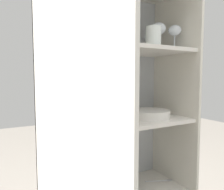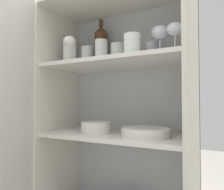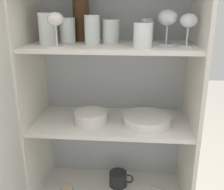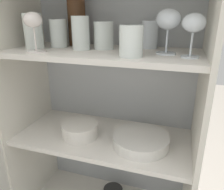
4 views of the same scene
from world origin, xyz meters
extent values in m
cube|color=#B2B7BC|center=(0.00, 0.37, 0.76)|extent=(0.80, 0.02, 1.52)
cube|color=silver|center=(-0.39, 0.18, 0.76)|extent=(0.02, 0.39, 1.52)
cube|color=silver|center=(0.39, 0.18, 0.76)|extent=(0.02, 0.39, 1.52)
cube|color=silver|center=(0.00, 0.18, 1.53)|extent=(0.80, 0.39, 0.02)
cube|color=silver|center=(0.00, 0.18, 0.80)|extent=(0.76, 0.36, 0.02)
cube|color=silver|center=(0.00, 0.18, 1.18)|extent=(0.76, 0.36, 0.02)
cube|color=silver|center=(-0.35, -0.21, 0.76)|extent=(0.11, 0.39, 1.52)
cylinder|color=white|center=(0.17, 0.30, 1.25)|extent=(0.07, 0.07, 0.11)
cylinder|color=white|center=(0.14, 0.08, 1.24)|extent=(0.08, 0.08, 0.10)
cylinder|color=white|center=(-0.29, 0.15, 1.26)|extent=(0.08, 0.08, 0.14)
cylinder|color=white|center=(-0.09, 0.17, 1.26)|extent=(0.07, 0.07, 0.13)
cylinder|color=white|center=(-0.21, 0.22, 1.25)|extent=(0.07, 0.07, 0.12)
cylinder|color=white|center=(-0.01, 0.22, 1.24)|extent=(0.08, 0.08, 0.11)
cylinder|color=silver|center=(-0.22, 0.06, 1.19)|extent=(0.08, 0.08, 0.01)
cylinder|color=silver|center=(-0.22, 0.06, 1.24)|extent=(0.01, 0.01, 0.08)
ellipsoid|color=silver|center=(-0.22, 0.06, 1.31)|extent=(0.07, 0.07, 0.05)
cylinder|color=white|center=(0.25, 0.17, 1.19)|extent=(0.07, 0.07, 0.01)
cylinder|color=white|center=(0.25, 0.17, 1.24)|extent=(0.01, 0.01, 0.08)
ellipsoid|color=white|center=(0.25, 0.17, 1.31)|extent=(0.09, 0.09, 0.07)
cylinder|color=white|center=(0.33, 0.12, 1.19)|extent=(0.06, 0.06, 0.01)
cylinder|color=white|center=(0.33, 0.12, 1.23)|extent=(0.01, 0.01, 0.07)
ellipsoid|color=white|center=(0.33, 0.12, 1.30)|extent=(0.07, 0.07, 0.06)
cylinder|color=#4C2D19|center=(-0.16, 0.29, 1.30)|extent=(0.08, 0.08, 0.21)
cone|color=#4C2D19|center=(-0.16, 0.29, 1.43)|extent=(0.08, 0.08, 0.04)
cylinder|color=#4C2D19|center=(-0.16, 0.29, 1.47)|extent=(0.03, 0.03, 0.04)
cylinder|color=silver|center=(0.18, 0.15, 0.81)|extent=(0.24, 0.24, 0.01)
cylinder|color=silver|center=(0.18, 0.15, 0.82)|extent=(0.24, 0.24, 0.01)
cylinder|color=silver|center=(0.18, 0.15, 0.83)|extent=(0.24, 0.24, 0.01)
cylinder|color=silver|center=(0.18, 0.15, 0.84)|extent=(0.24, 0.24, 0.01)
cylinder|color=silver|center=(0.18, 0.15, 0.85)|extent=(0.24, 0.24, 0.01)
cylinder|color=silver|center=(-0.10, 0.14, 0.84)|extent=(0.16, 0.16, 0.06)
torus|color=silver|center=(-0.10, 0.14, 0.86)|extent=(0.16, 0.16, 0.01)
camera|label=1|loc=(-0.60, -0.81, 1.04)|focal=35.00mm
camera|label=2|loc=(0.54, -0.86, 0.97)|focal=35.00mm
camera|label=3|loc=(0.10, -1.03, 1.35)|focal=42.00mm
camera|label=4|loc=(0.31, -0.64, 1.32)|focal=35.00mm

